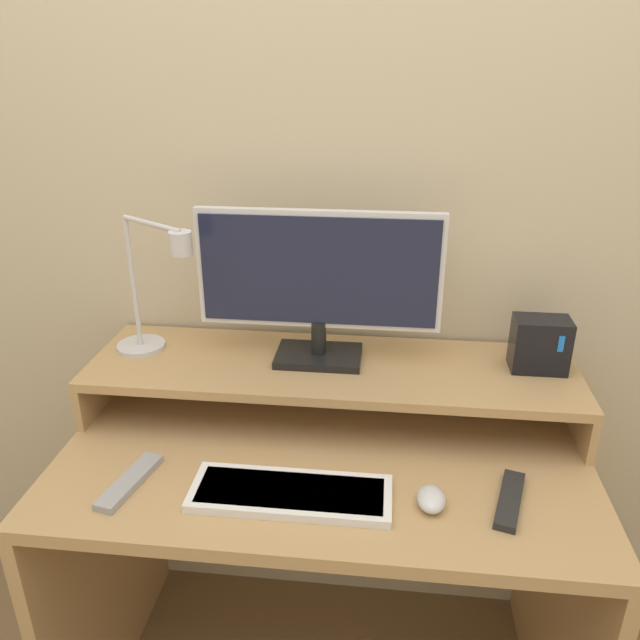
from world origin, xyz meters
name	(u,v)px	position (x,y,z in m)	size (l,w,h in m)	color
wall_back	(341,195)	(0.00, 0.69, 1.25)	(6.00, 0.05, 2.50)	beige
desk	(324,528)	(0.00, 0.33, 0.53)	(1.15, 0.66, 0.76)	tan
monitor_shelf	(332,371)	(0.00, 0.49, 0.87)	(1.15, 0.33, 0.13)	tan
monitor	(319,280)	(-0.03, 0.51, 1.09)	(0.56, 0.14, 0.36)	black
desk_lamp	(153,297)	(-0.42, 0.48, 1.04)	(0.25, 0.19, 0.34)	silver
router_dock	(540,344)	(0.48, 0.52, 0.95)	(0.13, 0.08, 0.13)	black
keyboard	(291,493)	(-0.05, 0.16, 0.77)	(0.40, 0.14, 0.02)	white
mouse	(431,499)	(0.23, 0.16, 0.78)	(0.05, 0.08, 0.03)	silver
remote_control	(130,482)	(-0.38, 0.16, 0.77)	(0.08, 0.19, 0.02)	#99999E
remote_secondary	(510,500)	(0.38, 0.19, 0.77)	(0.09, 0.18, 0.02)	black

